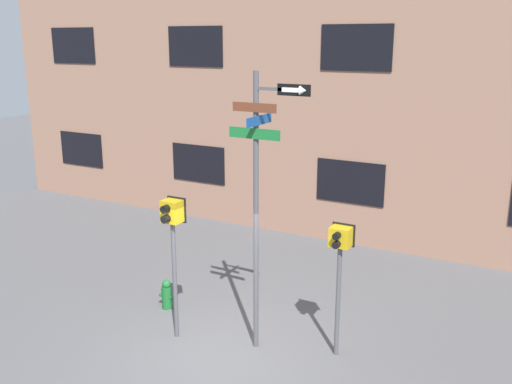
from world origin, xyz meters
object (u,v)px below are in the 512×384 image
pedestrian_signal_right (340,254)px  fire_hydrant (167,295)px  street_sign_pole (260,190)px  pedestrian_signal_left (173,229)px

pedestrian_signal_right → fire_hydrant: size_ratio=3.85×
street_sign_pole → pedestrian_signal_right: (1.29, 0.44, -1.05)m
pedestrian_signal_left → pedestrian_signal_right: 2.95m
pedestrian_signal_right → pedestrian_signal_left: bearing=-163.3°
street_sign_pole → fire_hydrant: bearing=169.5°
fire_hydrant → pedestrian_signal_left: bearing=-44.4°
street_sign_pole → pedestrian_signal_right: bearing=19.0°
street_sign_pole → fire_hydrant: (-2.39, 0.44, -2.61)m
street_sign_pole → pedestrian_signal_right: size_ratio=2.05×
pedestrian_signal_left → street_sign_pole: bearing=14.6°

